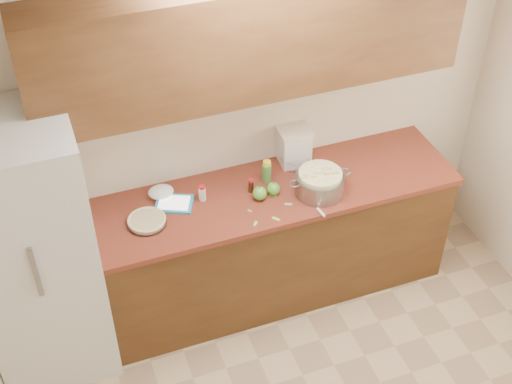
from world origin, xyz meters
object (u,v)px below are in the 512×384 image
object	(u,v)px
pie	(147,221)
flour_canister	(294,145)
colander	(320,183)
tablet	(174,203)

from	to	relation	value
pie	flour_canister	xyz separation A→B (m)	(1.09, 0.27, 0.11)
flour_canister	colander	bearing A→B (deg)	-85.08
tablet	flour_canister	bearing A→B (deg)	34.82
flour_canister	tablet	size ratio (longest dim) A/B	0.91
colander	tablet	bearing A→B (deg)	167.34
pie	tablet	bearing A→B (deg)	29.21
pie	tablet	size ratio (longest dim) A/B	0.86
colander	tablet	world-z (taller)	colander
flour_canister	tablet	world-z (taller)	flour_canister
tablet	pie	bearing A→B (deg)	-126.27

